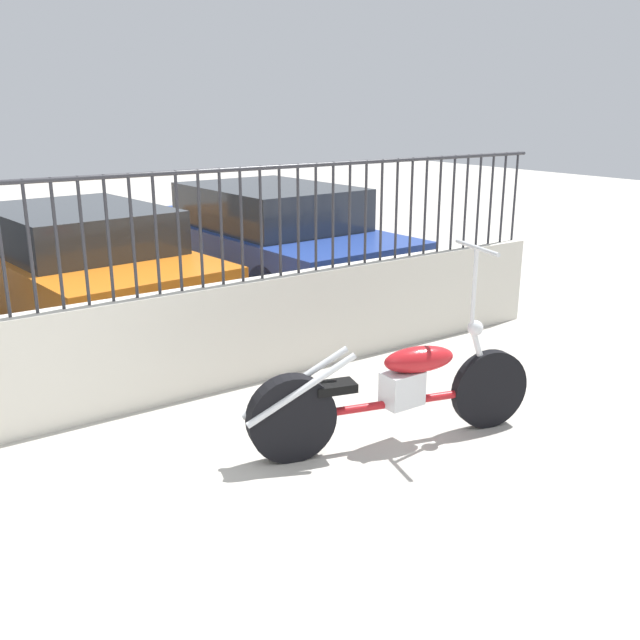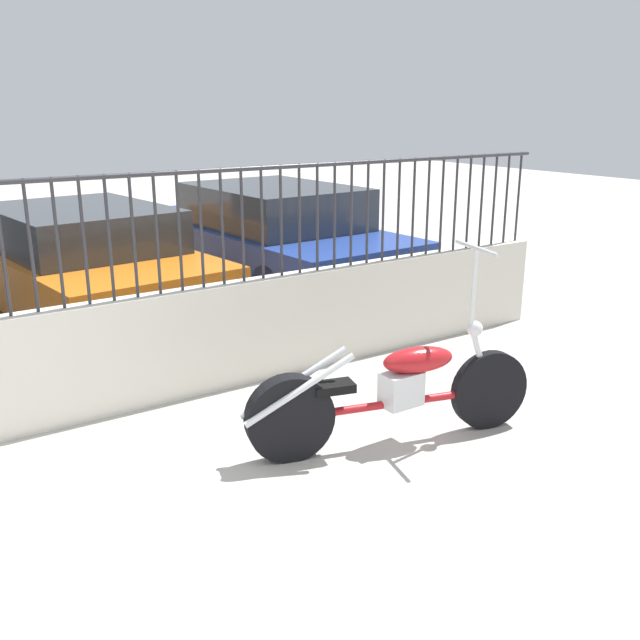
% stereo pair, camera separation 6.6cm
% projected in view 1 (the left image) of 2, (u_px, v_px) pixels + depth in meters
% --- Properties ---
extents(low_wall, '(10.47, 0.18, 0.87)m').
position_uv_depth(low_wall, '(5.00, 379.00, 4.94)').
color(low_wall, beige).
rests_on(low_wall, ground_plane).
extents(motorcycle_red, '(2.08, 0.77, 1.36)m').
position_uv_depth(motorcycle_red, '(383.00, 394.00, 4.86)').
color(motorcycle_red, black).
rests_on(motorcycle_red, ground_plane).
extents(car_orange, '(2.16, 4.35, 1.24)m').
position_uv_depth(car_orange, '(74.00, 262.00, 7.69)').
color(car_orange, black).
rests_on(car_orange, ground_plane).
extents(car_blue, '(1.96, 4.54, 1.31)m').
position_uv_depth(car_blue, '(263.00, 236.00, 8.98)').
color(car_blue, black).
rests_on(car_blue, ground_plane).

